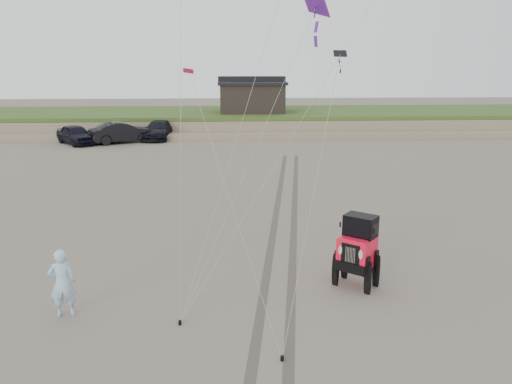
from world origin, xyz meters
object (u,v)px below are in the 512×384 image
truck_c (159,130)px  cabin (252,96)px  man (62,283)px  truck_b (122,133)px  jeep (357,259)px  truck_a (76,135)px

truck_c → cabin: bearing=41.0°
cabin → truck_c: (-8.22, -5.69, -2.47)m
cabin → man: 37.20m
truck_b → jeep: (12.32, -27.59, 0.02)m
jeep → man: (-8.01, -1.32, 0.06)m
cabin → man: bearing=-100.2°
truck_a → jeep: size_ratio=0.98×
truck_a → truck_b: bearing=-31.3°
truck_c → jeep: bearing=-65.6°
cabin → jeep: (1.42, -35.22, -2.38)m
cabin → truck_b: bearing=-145.0°
truck_b → truck_c: (2.68, 1.94, -0.07)m
truck_a → man: (7.91, -28.44, 0.15)m
jeep → man: size_ratio=2.52×
truck_c → jeep: jeep is taller
truck_c → man: (1.63, -30.85, 0.15)m
man → cabin: bearing=-113.9°
cabin → truck_c: 10.30m
truck_c → jeep: 31.06m
truck_a → man: bearing=-113.3°
truck_c → man: size_ratio=2.88×
cabin → truck_c: cabin is taller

